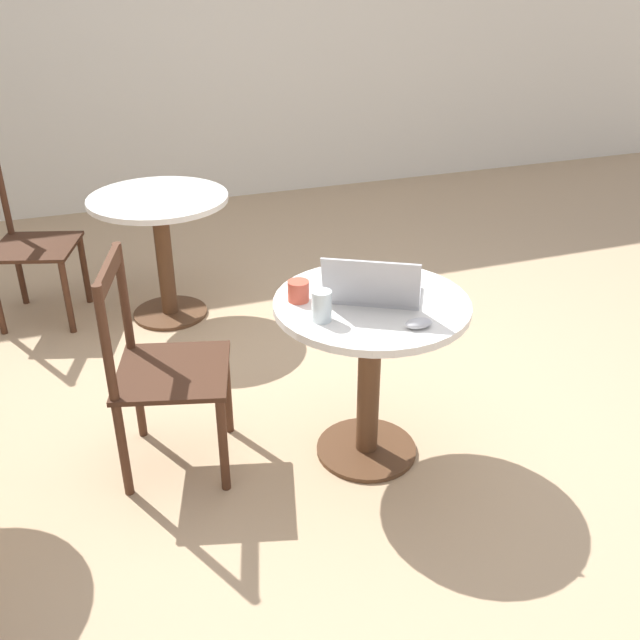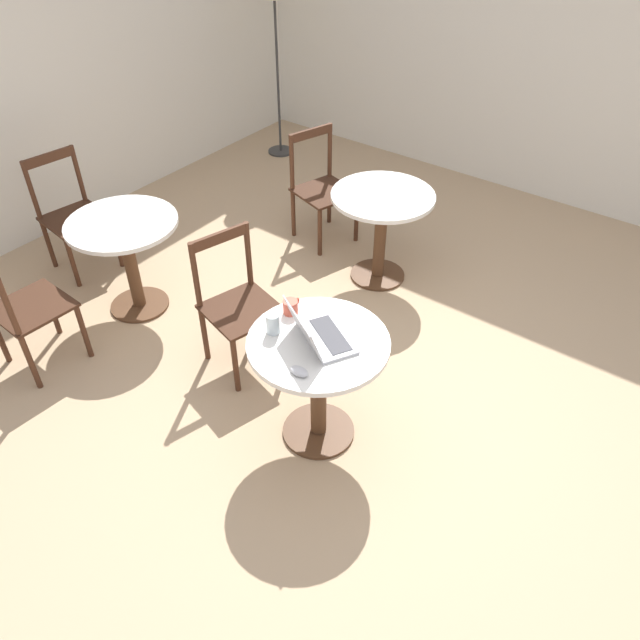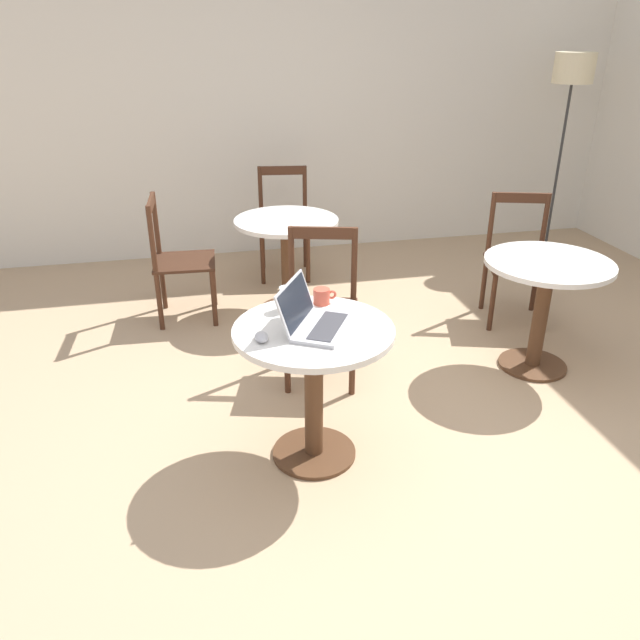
{
  "view_description": "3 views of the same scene",
  "coord_description": "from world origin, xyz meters",
  "px_view_note": "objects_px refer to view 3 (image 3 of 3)",
  "views": [
    {
      "loc": [
        -2.49,
        1.02,
        1.88
      ],
      "look_at": [
        -0.15,
        0.18,
        0.57
      ],
      "focal_mm": 40.0,
      "sensor_mm": 36.0,
      "label": 1
    },
    {
      "loc": [
        -2.22,
        -1.4,
        2.8
      ],
      "look_at": [
        -0.07,
        0.2,
        0.6
      ],
      "focal_mm": 35.0,
      "sensor_mm": 36.0,
      "label": 2
    },
    {
      "loc": [
        -0.83,
        -2.45,
        1.94
      ],
      "look_at": [
        -0.23,
        0.3,
        0.61
      ],
      "focal_mm": 35.0,
      "sensor_mm": 36.0,
      "label": 3
    }
  ],
  "objects_px": {
    "cafe_table_near": "(314,362)",
    "mouse": "(261,337)",
    "laptop": "(314,319)",
    "drinking_glass": "(287,298)",
    "mug": "(322,296)",
    "chair_mid_back": "(517,261)",
    "cafe_table_far": "(287,243)",
    "cafe_table_mid": "(545,289)",
    "chair_far_left": "(178,260)",
    "chair_far_back": "(284,224)",
    "chair_near_back": "(322,308)",
    "floor_lamp": "(572,80)"
  },
  "relations": [
    {
      "from": "cafe_table_far",
      "to": "chair_far_back",
      "type": "height_order",
      "value": "chair_far_back"
    },
    {
      "from": "cafe_table_near",
      "to": "mouse",
      "type": "height_order",
      "value": "mouse"
    },
    {
      "from": "floor_lamp",
      "to": "mug",
      "type": "relative_size",
      "value": 15.07
    },
    {
      "from": "cafe_table_far",
      "to": "drinking_glass",
      "type": "bearing_deg",
      "value": -99.52
    },
    {
      "from": "cafe_table_far",
      "to": "mouse",
      "type": "relative_size",
      "value": 7.41
    },
    {
      "from": "laptop",
      "to": "mouse",
      "type": "bearing_deg",
      "value": -165.02
    },
    {
      "from": "cafe_table_near",
      "to": "chair_near_back",
      "type": "distance_m",
      "value": 0.81
    },
    {
      "from": "chair_far_left",
      "to": "chair_far_back",
      "type": "height_order",
      "value": "same"
    },
    {
      "from": "mug",
      "to": "drinking_glass",
      "type": "height_order",
      "value": "drinking_glass"
    },
    {
      "from": "cafe_table_near",
      "to": "chair_far_left",
      "type": "distance_m",
      "value": 1.9
    },
    {
      "from": "chair_far_left",
      "to": "mouse",
      "type": "relative_size",
      "value": 8.88
    },
    {
      "from": "chair_far_left",
      "to": "laptop",
      "type": "distance_m",
      "value": 1.92
    },
    {
      "from": "chair_mid_back",
      "to": "drinking_glass",
      "type": "distance_m",
      "value": 2.13
    },
    {
      "from": "cafe_table_near",
      "to": "mouse",
      "type": "xyz_separation_m",
      "value": [
        -0.25,
        -0.07,
        0.2
      ]
    },
    {
      "from": "cafe_table_far",
      "to": "drinking_glass",
      "type": "relative_size",
      "value": 6.54
    },
    {
      "from": "chair_mid_back",
      "to": "laptop",
      "type": "bearing_deg",
      "value": -143.67
    },
    {
      "from": "chair_far_left",
      "to": "chair_far_back",
      "type": "distance_m",
      "value": 1.14
    },
    {
      "from": "cafe_table_near",
      "to": "mug",
      "type": "relative_size",
      "value": 6.42
    },
    {
      "from": "cafe_table_mid",
      "to": "chair_near_back",
      "type": "relative_size",
      "value": 0.83
    },
    {
      "from": "chair_far_left",
      "to": "drinking_glass",
      "type": "distance_m",
      "value": 1.68
    },
    {
      "from": "chair_far_back",
      "to": "mug",
      "type": "bearing_deg",
      "value": -94.56
    },
    {
      "from": "cafe_table_far",
      "to": "cafe_table_mid",
      "type": "bearing_deg",
      "value": -41.14
    },
    {
      "from": "mug",
      "to": "drinking_glass",
      "type": "xyz_separation_m",
      "value": [
        -0.18,
        -0.03,
        0.02
      ]
    },
    {
      "from": "floor_lamp",
      "to": "drinking_glass",
      "type": "bearing_deg",
      "value": -140.62
    },
    {
      "from": "mug",
      "to": "laptop",
      "type": "bearing_deg",
      "value": -109.76
    },
    {
      "from": "cafe_table_mid",
      "to": "floor_lamp",
      "type": "distance_m",
      "value": 2.61
    },
    {
      "from": "chair_mid_back",
      "to": "floor_lamp",
      "type": "relative_size",
      "value": 0.51
    },
    {
      "from": "cafe_table_far",
      "to": "mouse",
      "type": "distance_m",
      "value": 1.88
    },
    {
      "from": "mouse",
      "to": "mug",
      "type": "xyz_separation_m",
      "value": [
        0.34,
        0.33,
        0.02
      ]
    },
    {
      "from": "chair_near_back",
      "to": "floor_lamp",
      "type": "relative_size",
      "value": 0.51
    },
    {
      "from": "floor_lamp",
      "to": "laptop",
      "type": "distance_m",
      "value": 3.92
    },
    {
      "from": "cafe_table_mid",
      "to": "chair_mid_back",
      "type": "distance_m",
      "value": 0.74
    },
    {
      "from": "chair_far_back",
      "to": "drinking_glass",
      "type": "bearing_deg",
      "value": -98.94
    },
    {
      "from": "cafe_table_near",
      "to": "chair_mid_back",
      "type": "relative_size",
      "value": 0.83
    },
    {
      "from": "chair_mid_back",
      "to": "mouse",
      "type": "bearing_deg",
      "value": -145.92
    },
    {
      "from": "chair_far_back",
      "to": "laptop",
      "type": "xyz_separation_m",
      "value": [
        -0.27,
        -2.52,
        0.31
      ]
    },
    {
      "from": "laptop",
      "to": "drinking_glass",
      "type": "height_order",
      "value": "laptop"
    },
    {
      "from": "chair_mid_back",
      "to": "mug",
      "type": "relative_size",
      "value": 7.69
    },
    {
      "from": "chair_near_back",
      "to": "cafe_table_far",
      "type": "bearing_deg",
      "value": 92.29
    },
    {
      "from": "floor_lamp",
      "to": "drinking_glass",
      "type": "relative_size",
      "value": 15.35
    },
    {
      "from": "cafe_table_near",
      "to": "chair_mid_back",
      "type": "distance_m",
      "value": 2.16
    },
    {
      "from": "cafe_table_near",
      "to": "floor_lamp",
      "type": "xyz_separation_m",
      "value": [
        2.82,
        2.61,
        1.0
      ]
    },
    {
      "from": "cafe_table_mid",
      "to": "mug",
      "type": "distance_m",
      "value": 1.48
    },
    {
      "from": "cafe_table_mid",
      "to": "laptop",
      "type": "distance_m",
      "value": 1.64
    },
    {
      "from": "chair_far_back",
      "to": "mouse",
      "type": "relative_size",
      "value": 8.88
    },
    {
      "from": "chair_far_left",
      "to": "drinking_glass",
      "type": "bearing_deg",
      "value": -71.69
    },
    {
      "from": "chair_mid_back",
      "to": "laptop",
      "type": "distance_m",
      "value": 2.18
    },
    {
      "from": "mug",
      "to": "drinking_glass",
      "type": "distance_m",
      "value": 0.18
    },
    {
      "from": "cafe_table_near",
      "to": "floor_lamp",
      "type": "relative_size",
      "value": 0.43
    },
    {
      "from": "chair_near_back",
      "to": "chair_far_left",
      "type": "height_order",
      "value": "same"
    }
  ]
}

